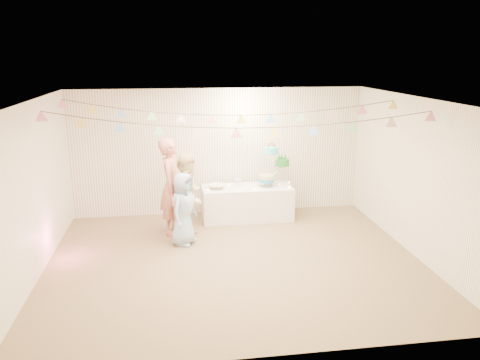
{
  "coord_description": "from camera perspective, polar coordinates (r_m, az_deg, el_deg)",
  "views": [
    {
      "loc": [
        -0.92,
        -6.92,
        3.27
      ],
      "look_at": [
        0.2,
        0.8,
        1.15
      ],
      "focal_mm": 35.0,
      "sensor_mm": 36.0,
      "label": 1
    }
  ],
  "objects": [
    {
      "name": "person_adult_a",
      "position": [
        8.69,
        -8.3,
        -0.77
      ],
      "size": [
        0.56,
        0.74,
        1.81
      ],
      "primitive_type": "imported",
      "rotation": [
        0.0,
        0.0,
        1.35
      ],
      "color": "#C07364",
      "rests_on": "floor"
    },
    {
      "name": "posy",
      "position": [
        9.37,
        -0.25,
        0.14
      ],
      "size": [
        0.15,
        0.15,
        0.17
      ],
      "primitive_type": null,
      "color": "white",
      "rests_on": "table"
    },
    {
      "name": "cake_middle",
      "position": [
        9.56,
        5.1,
        2.05
      ],
      "size": [
        0.27,
        0.27,
        0.22
      ],
      "primitive_type": null,
      "color": "#1C801F",
      "rests_on": "cake_stand"
    },
    {
      "name": "tealight_6",
      "position": [
        9.54,
        4.77,
        -0.54
      ],
      "size": [
        0.04,
        0.04,
        0.03
      ],
      "primitive_type": "cylinder",
      "color": "#FFD88C",
      "rests_on": "table"
    },
    {
      "name": "bunting_front",
      "position": [
        6.85,
        -0.46,
        7.22
      ],
      "size": [
        5.6,
        0.9,
        0.36
      ],
      "primitive_type": null,
      "color": "#72A5E5",
      "rests_on": "ceiling"
    },
    {
      "name": "platter",
      "position": [
        9.25,
        -2.85,
        -0.57
      ],
      "size": [
        0.34,
        0.34,
        0.02
      ],
      "primitive_type": "cylinder",
      "color": "white",
      "rests_on": "table"
    },
    {
      "name": "right_wall",
      "position": [
        8.2,
        20.61,
        0.3
      ],
      "size": [
        5.0,
        5.0,
        0.0
      ],
      "primitive_type": "plane",
      "color": "white",
      "rests_on": "ground"
    },
    {
      "name": "tealight_4",
      "position": [
        9.38,
        6.02,
        -0.84
      ],
      "size": [
        0.04,
        0.04,
        0.03
      ],
      "primitive_type": "cylinder",
      "color": "#FFD88C",
      "rests_on": "table"
    },
    {
      "name": "bunting_back",
      "position": [
        8.13,
        -1.72,
        8.69
      ],
      "size": [
        5.6,
        1.1,
        0.4
      ],
      "primitive_type": null,
      "color": "pink",
      "rests_on": "ceiling"
    },
    {
      "name": "tealight_1",
      "position": [
        9.52,
        -1.36,
        -0.53
      ],
      "size": [
        0.04,
        0.04,
        0.03
      ],
      "primitive_type": "cylinder",
      "color": "#FFD88C",
      "rests_on": "table"
    },
    {
      "name": "floor",
      "position": [
        7.71,
        -0.63,
        -9.89
      ],
      "size": [
        6.0,
        6.0,
        0.0
      ],
      "primitive_type": "plane",
      "color": "brown",
      "rests_on": "ground"
    },
    {
      "name": "ceiling",
      "position": [
        7.02,
        -0.69,
        9.71
      ],
      "size": [
        6.0,
        6.0,
        0.0
      ],
      "primitive_type": "plane",
      "color": "white",
      "rests_on": "ground"
    },
    {
      "name": "tealight_0",
      "position": [
        9.16,
        -3.91,
        -1.2
      ],
      "size": [
        0.04,
        0.04,
        0.03
      ],
      "primitive_type": "cylinder",
      "color": "#FFD88C",
      "rests_on": "table"
    },
    {
      "name": "person_child",
      "position": [
        8.22,
        -6.91,
        -3.51
      ],
      "size": [
        0.68,
        0.76,
        1.3
      ],
      "primitive_type": "imported",
      "rotation": [
        0.0,
        0.0,
        1.03
      ],
      "color": "#8EABC9",
      "rests_on": "floor"
    },
    {
      "name": "tealight_3",
      "position": [
        9.66,
        2.74,
        -0.31
      ],
      "size": [
        0.04,
        0.04,
        0.03
      ],
      "primitive_type": "cylinder",
      "color": "#FFD88C",
      "rests_on": "table"
    },
    {
      "name": "tealight_2",
      "position": [
        9.2,
        1.72,
        -1.09
      ],
      "size": [
        0.04,
        0.04,
        0.03
      ],
      "primitive_type": "cylinder",
      "color": "#FFD88C",
      "rests_on": "table"
    },
    {
      "name": "cake_bottom",
      "position": [
        9.41,
        3.31,
        0.19
      ],
      "size": [
        0.31,
        0.31,
        0.15
      ],
      "primitive_type": null,
      "color": "teal",
      "rests_on": "cake_stand"
    },
    {
      "name": "back_wall",
      "position": [
        9.67,
        -2.63,
        3.43
      ],
      "size": [
        6.0,
        6.0,
        0.0
      ],
      "primitive_type": "plane",
      "color": "white",
      "rests_on": "ground"
    },
    {
      "name": "cake_stand",
      "position": [
        9.42,
        4.16,
        2.22
      ],
      "size": [
        0.73,
        0.43,
        0.82
      ],
      "primitive_type": null,
      "color": "silver",
      "rests_on": "table"
    },
    {
      "name": "left_wall",
      "position": [
        7.49,
        -24.04,
        -1.41
      ],
      "size": [
        5.0,
        5.0,
        0.0
      ],
      "primitive_type": "plane",
      "color": "white",
      "rests_on": "ground"
    },
    {
      "name": "cake_top_tier",
      "position": [
        9.33,
        3.87,
        3.46
      ],
      "size": [
        0.25,
        0.25,
        0.19
      ],
      "primitive_type": null,
      "color": "#44CDD8",
      "rests_on": "cake_stand"
    },
    {
      "name": "front_wall",
      "position": [
        4.93,
        3.25,
        -8.4
      ],
      "size": [
        6.0,
        6.0,
        0.0
      ],
      "primitive_type": "plane",
      "color": "white",
      "rests_on": "ground"
    },
    {
      "name": "table",
      "position": [
        9.49,
        0.88,
        -2.79
      ],
      "size": [
        1.8,
        0.72,
        0.68
      ],
      "primitive_type": "cube",
      "color": "silver",
      "rests_on": "floor"
    },
    {
      "name": "person_adult_b",
      "position": [
        8.44,
        -6.28,
        -1.98
      ],
      "size": [
        0.88,
        0.95,
        1.58
      ],
      "primitive_type": "imported",
      "rotation": [
        0.0,
        0.0,
        1.11
      ],
      "color": "beige",
      "rests_on": "floor"
    },
    {
      "name": "tealight_5",
      "position": [
        9.71,
        6.0,
        -0.29
      ],
      "size": [
        0.04,
        0.04,
        0.03
      ],
      "primitive_type": "cylinder",
      "color": "#FFD88C",
      "rests_on": "table"
    }
  ]
}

